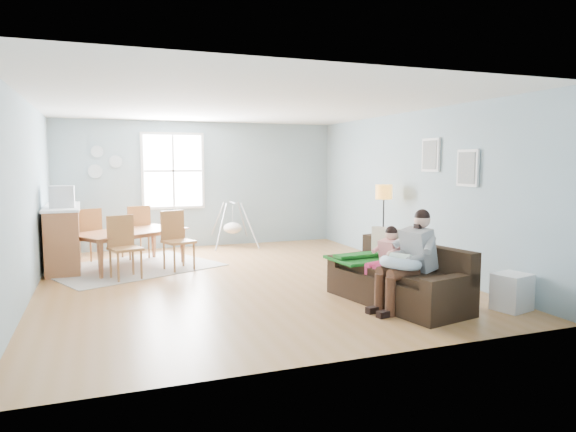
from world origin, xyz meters
name	(u,v)px	position (x,y,z in m)	size (l,w,h in m)	color
room	(243,123)	(0.00, 0.00, 2.42)	(8.40, 9.40, 3.90)	#A6703A
window	(173,171)	(-0.60, 3.46, 1.65)	(1.32, 0.08, 1.62)	white
pictures	(448,161)	(2.97, -1.05, 1.85)	(0.05, 1.34, 0.74)	white
wall_plates	(103,162)	(-2.00, 3.47, 1.83)	(0.67, 0.02, 0.66)	#A1B7C2
sofa	(400,282)	(1.56, -1.98, 0.28)	(1.20, 2.05, 0.78)	black
green_throw	(364,258)	(1.35, -1.37, 0.50)	(0.88, 0.75, 0.04)	#16631D
beige_pillow	(385,244)	(1.65, -1.45, 0.70)	(0.12, 0.45, 0.45)	#BAAC8E
father	(409,257)	(1.49, -2.28, 0.67)	(0.92, 0.50, 1.25)	gray
nursing_pillow	(401,263)	(1.35, -2.31, 0.61)	(0.51, 0.51, 0.14)	silver
infant	(398,257)	(1.34, -2.28, 0.67)	(0.23, 0.33, 0.12)	white
toddler	(386,251)	(1.45, -1.81, 0.67)	(0.54, 0.38, 0.80)	white
floor_lamp	(384,199)	(2.66, 0.32, 1.19)	(0.29, 0.29, 1.44)	black
storage_cube	(512,292)	(2.69, -2.73, 0.23)	(0.49, 0.46, 0.46)	white
rug	(132,267)	(-1.60, 1.60, 0.01)	(2.70, 2.05, 0.01)	#A19B93
dining_table	(131,249)	(-1.60, 1.60, 0.32)	(1.84, 1.03, 0.65)	brown
chair_sw	(123,243)	(-1.76, 0.79, 0.57)	(0.56, 0.56, 0.99)	#956233
chair_se	(176,236)	(-0.88, 1.20, 0.58)	(0.59, 0.59, 1.01)	#956233
chair_nw	(87,233)	(-2.31, 2.00, 0.59)	(0.62, 0.62, 1.03)	#956233
chair_ne	(137,228)	(-1.44, 2.40, 0.59)	(0.59, 0.59, 1.02)	#956233
counter	(63,236)	(-2.70, 2.03, 0.55)	(0.62, 1.95, 1.08)	brown
monitor	(62,197)	(-2.67, 1.66, 1.26)	(0.39, 0.36, 0.36)	silver
baby_swing	(233,227)	(0.59, 3.10, 0.44)	(0.99, 1.00, 0.98)	silver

